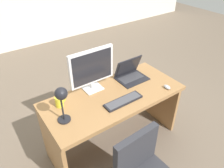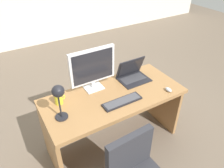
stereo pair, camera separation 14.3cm
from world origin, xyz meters
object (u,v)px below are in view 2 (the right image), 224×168
object	(u,v)px
monitor	(93,67)
desk	(112,107)
coffee_mug	(59,99)
keyboard	(122,101)
laptop	(132,73)
mouse	(168,90)
desk_lamp	(59,96)

from	to	relation	value
monitor	desk	bearing A→B (deg)	-54.65
desk	coffee_mug	bearing A→B (deg)	167.57
keyboard	coffee_mug	xyz separation A→B (m)	(-0.55, 0.31, 0.04)
laptop	mouse	bearing A→B (deg)	-65.34
desk	keyboard	bearing A→B (deg)	-86.91
desk	keyboard	world-z (taller)	keyboard
laptop	coffee_mug	size ratio (longest dim) A/B	3.15
laptop	coffee_mug	world-z (taller)	laptop
coffee_mug	desk	bearing A→B (deg)	-12.43
mouse	desk_lamp	size ratio (longest dim) A/B	0.23
laptop	keyboard	distance (m)	0.48
monitor	keyboard	distance (m)	0.47
desk	desk_lamp	bearing A→B (deg)	-169.10
monitor	keyboard	world-z (taller)	monitor
keyboard	mouse	size ratio (longest dim) A/B	4.83
desk_lamp	coffee_mug	size ratio (longest dim) A/B	3.45
desk	mouse	xyz separation A→B (m)	(0.55, -0.29, 0.22)
desk	laptop	size ratio (longest dim) A/B	4.38
desk	laptop	bearing A→B (deg)	20.42
laptop	desk	bearing A→B (deg)	-159.58
monitor	laptop	world-z (taller)	monitor
laptop	coffee_mug	xyz separation A→B (m)	(-0.90, -0.01, -0.02)
desk	keyboard	xyz separation A→B (m)	(0.01, -0.19, 0.22)
desk	keyboard	distance (m)	0.29
laptop	keyboard	world-z (taller)	laptop
desk	monitor	distance (m)	0.52
keyboard	desk_lamp	world-z (taller)	desk_lamp
coffee_mug	monitor	bearing A→B (deg)	7.82
laptop	coffee_mug	distance (m)	0.90
coffee_mug	laptop	bearing A→B (deg)	0.80
desk	mouse	size ratio (longest dim) A/B	17.36
keyboard	laptop	bearing A→B (deg)	43.41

